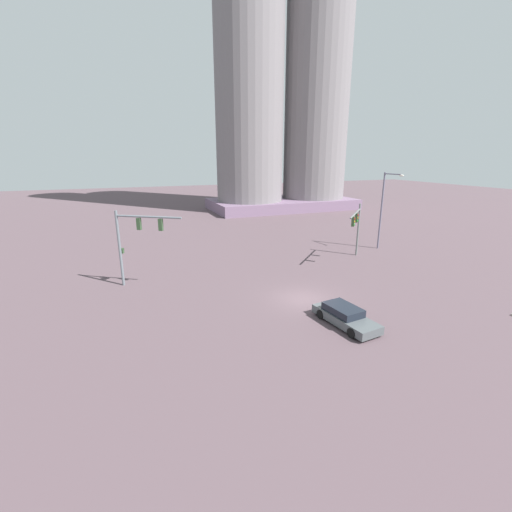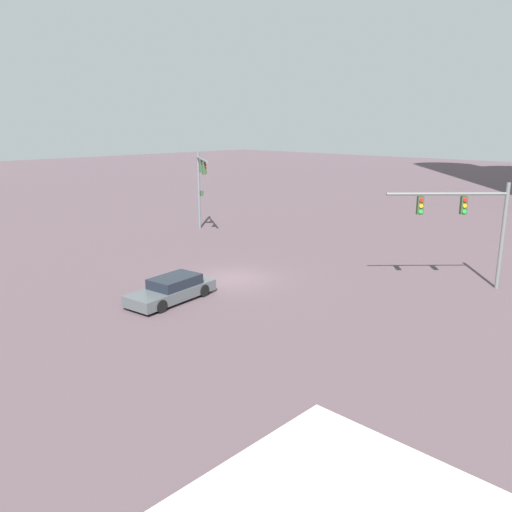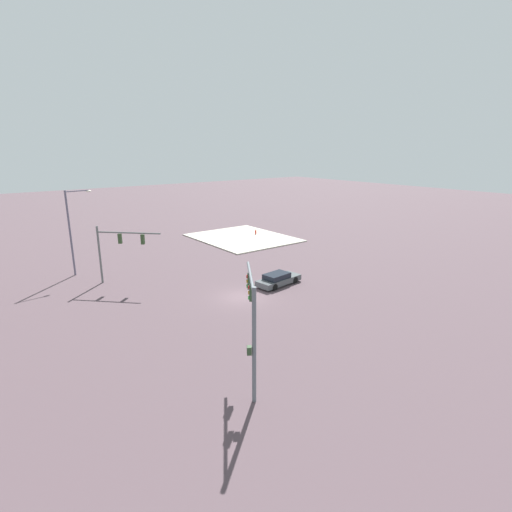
{
  "view_description": "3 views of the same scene",
  "coord_description": "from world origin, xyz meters",
  "px_view_note": "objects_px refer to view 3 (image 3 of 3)",
  "views": [
    {
      "loc": [
        -12.58,
        -21.91,
        10.68
      ],
      "look_at": [
        -2.85,
        2.63,
        3.07
      ],
      "focal_mm": 24.43,
      "sensor_mm": 36.0,
      "label": 1
    },
    {
      "loc": [
        20.8,
        -19.74,
        8.7
      ],
      "look_at": [
        1.71,
        0.15,
        1.64
      ],
      "focal_mm": 36.32,
      "sensor_mm": 36.0,
      "label": 2
    },
    {
      "loc": [
        -27.37,
        19.36,
        13.01
      ],
      "look_at": [
        0.56,
        -2.04,
        3.36
      ],
      "focal_mm": 27.81,
      "sensor_mm": 36.0,
      "label": 3
    }
  ],
  "objects_px": {
    "traffic_signal_near_corner": "(117,244)",
    "streetlamp_curved_arm": "(72,227)",
    "traffic_signal_opposite_side": "(252,314)",
    "sedan_car_approaching": "(278,279)",
    "fire_hydrant_on_curb": "(256,232)"
  },
  "relations": [
    {
      "from": "traffic_signal_near_corner",
      "to": "streetlamp_curved_arm",
      "type": "height_order",
      "value": "streetlamp_curved_arm"
    },
    {
      "from": "traffic_signal_opposite_side",
      "to": "streetlamp_curved_arm",
      "type": "xyz_separation_m",
      "value": [
        27.59,
        2.43,
        0.73
      ]
    },
    {
      "from": "sedan_car_approaching",
      "to": "fire_hydrant_on_curb",
      "type": "distance_m",
      "value": 22.98
    },
    {
      "from": "traffic_signal_near_corner",
      "to": "sedan_car_approaching",
      "type": "height_order",
      "value": "traffic_signal_near_corner"
    },
    {
      "from": "sedan_car_approaching",
      "to": "streetlamp_curved_arm",
      "type": "bearing_deg",
      "value": 126.6
    },
    {
      "from": "traffic_signal_near_corner",
      "to": "sedan_car_approaching",
      "type": "relative_size",
      "value": 1.15
    },
    {
      "from": "streetlamp_curved_arm",
      "to": "traffic_signal_near_corner",
      "type": "bearing_deg",
      "value": -70.62
    },
    {
      "from": "traffic_signal_opposite_side",
      "to": "fire_hydrant_on_curb",
      "type": "relative_size",
      "value": 9.06
    },
    {
      "from": "streetlamp_curved_arm",
      "to": "sedan_car_approaching",
      "type": "bearing_deg",
      "value": -51.57
    },
    {
      "from": "streetlamp_curved_arm",
      "to": "traffic_signal_opposite_side",
      "type": "bearing_deg",
      "value": -90.18
    },
    {
      "from": "traffic_signal_near_corner",
      "to": "sedan_car_approaching",
      "type": "bearing_deg",
      "value": 6.21
    },
    {
      "from": "streetlamp_curved_arm",
      "to": "fire_hydrant_on_curb",
      "type": "bearing_deg",
      "value": 3.38
    },
    {
      "from": "traffic_signal_near_corner",
      "to": "fire_hydrant_on_curb",
      "type": "distance_m",
      "value": 26.4
    },
    {
      "from": "traffic_signal_near_corner",
      "to": "fire_hydrant_on_curb",
      "type": "xyz_separation_m",
      "value": [
        9.71,
        -24.29,
        -3.52
      ]
    },
    {
      "from": "traffic_signal_opposite_side",
      "to": "traffic_signal_near_corner",
      "type": "bearing_deg",
      "value": 32.91
    }
  ]
}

